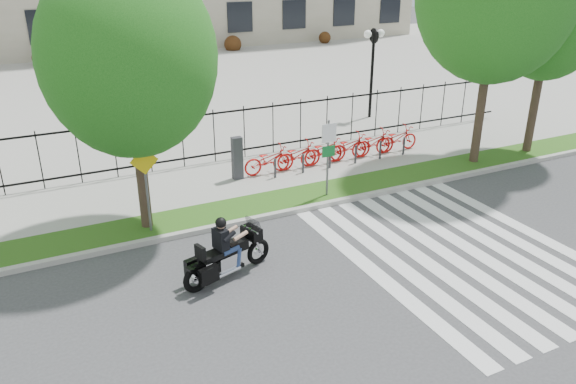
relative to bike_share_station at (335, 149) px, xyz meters
name	(u,v)px	position (x,y,z in m)	size (l,w,h in m)	color
ground	(298,296)	(-5.20, -7.20, -0.65)	(120.00, 120.00, 0.00)	#3C3C3F
curb	(235,223)	(-5.20, -3.10, -0.58)	(60.00, 0.20, 0.15)	#A6A49C
grass_verge	(225,212)	(-5.20, -2.25, -0.58)	(60.00, 1.50, 0.15)	#285A16
sidewalk	(200,184)	(-5.20, 0.25, -0.58)	(60.00, 3.50, 0.15)	#A09E95
plaza	(109,85)	(-5.20, 17.80, -0.60)	(80.00, 34.00, 0.10)	#A09E95
crosswalk_stripes	(458,251)	(-0.38, -7.20, -0.65)	(5.70, 8.00, 0.01)	silver
iron_fence	(183,140)	(-5.20, 2.00, 0.50)	(30.00, 0.06, 2.00)	black
lamp_post_right	(373,51)	(4.80, 4.80, 2.55)	(1.06, 0.70, 4.25)	black
street_tree_1	(129,58)	(-7.57, -2.25, 4.28)	(4.55, 4.55, 7.40)	#34271C
street_tree_3	(550,18)	(7.54, -2.25, 4.56)	(3.95, 3.95, 7.36)	#34271C
bike_share_station	(335,149)	(0.00, 0.00, 0.00)	(7.83, 0.87, 1.50)	#2D2D33
sign_pole_regulatory	(328,148)	(-1.81, -2.62, 1.09)	(0.50, 0.09, 2.50)	#59595B
sign_pole_warning	(146,178)	(-7.55, -2.62, 1.09)	(0.78, 0.09, 2.49)	#59595B
motorcycle_rider	(227,253)	(-6.37, -5.67, 0.02)	(2.53, 1.19, 2.01)	black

